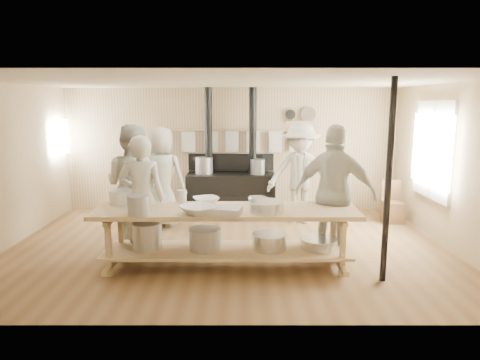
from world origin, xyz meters
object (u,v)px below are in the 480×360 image
object	(u,v)px
cook_right	(335,194)
chair	(392,210)
prep_table	(226,232)
roasting_pan	(224,211)
cook_left	(133,185)
cook_far_left	(142,199)
cook_by_window	(300,174)
cook_center	(161,177)
stove	(231,189)

from	to	relation	value
cook_right	chair	size ratio (longest dim) A/B	2.47
prep_table	roasting_pan	xyz separation A→B (m)	(-0.01, -0.33, 0.38)
cook_left	cook_far_left	bearing A→B (deg)	132.08
cook_by_window	cook_right	bearing A→B (deg)	-76.39
cook_by_window	roasting_pan	distance (m)	2.96
cook_center	cook_right	xyz separation A→B (m)	(2.83, -1.78, 0.06)
prep_table	cook_center	xyz separation A→B (m)	(-1.26, 2.10, 0.41)
cook_right	cook_center	bearing A→B (deg)	-9.82
roasting_pan	cook_left	bearing A→B (deg)	137.62
cook_far_left	cook_left	xyz separation A→B (m)	(-0.32, 0.76, 0.05)
cook_by_window	roasting_pan	bearing A→B (deg)	-110.02
prep_table	cook_by_window	bearing A→B (deg)	59.84
cook_center	roasting_pan	distance (m)	2.73
cook_left	cook_right	distance (m)	3.19
cook_left	cook_center	xyz separation A→B (m)	(0.27, 1.04, -0.05)
stove	cook_left	xyz separation A→B (m)	(-1.54, -1.96, 0.46)
stove	prep_table	distance (m)	3.02
prep_table	chair	world-z (taller)	prep_table
cook_far_left	stove	bearing A→B (deg)	-117.28
stove	prep_table	world-z (taller)	stove
cook_center	stove	bearing A→B (deg)	-133.24
cook_right	cook_far_left	bearing A→B (deg)	22.66
stove	chair	world-z (taller)	stove
cook_center	cook_by_window	distance (m)	2.61
cook_center	cook_far_left	bearing A→B (deg)	102.30
cook_far_left	cook_right	size ratio (longest dim) A/B	0.93
stove	cook_right	xyz separation A→B (m)	(1.57, -2.70, 0.47)
cook_right	stove	bearing A→B (deg)	-37.53
cook_far_left	cook_center	distance (m)	1.80
cook_left	stove	bearing A→B (deg)	-108.95
cook_left	chair	bearing A→B (deg)	-145.33
cook_left	cook_by_window	size ratio (longest dim) A/B	1.02
cook_far_left	chair	size ratio (longest dim) A/B	2.29
cook_right	cook_left	bearing A→B (deg)	8.88
prep_table	chair	distance (m)	3.95
chair	cook_by_window	bearing A→B (deg)	-173.64
prep_table	cook_far_left	distance (m)	1.32
stove	cook_right	world-z (taller)	stove
cook_left	roasting_pan	xyz separation A→B (m)	(1.53, -1.39, -0.08)
cook_far_left	cook_center	world-z (taller)	cook_center
prep_table	cook_right	xyz separation A→B (m)	(1.57, 0.32, 0.47)
cook_right	cook_by_window	bearing A→B (deg)	-61.14
prep_table	cook_by_window	xyz separation A→B (m)	(1.34, 2.31, 0.44)
prep_table	stove	bearing A→B (deg)	89.96
prep_table	cook_left	size ratio (longest dim) A/B	1.84
cook_far_left	chair	distance (m)	4.88
cook_far_left	roasting_pan	xyz separation A→B (m)	(1.21, -0.63, -0.02)
cook_far_left	cook_left	bearing A→B (deg)	-70.25
cook_left	cook_by_window	world-z (taller)	cook_left
cook_right	chair	distance (m)	2.70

